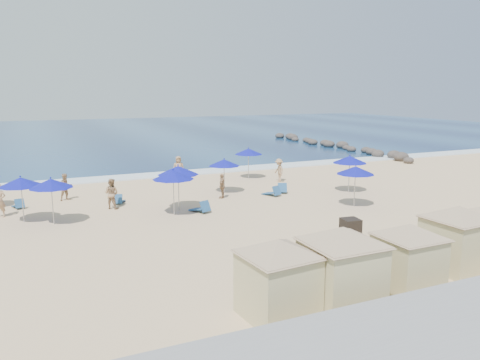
# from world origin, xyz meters

# --- Properties ---
(ground) EXTENTS (160.00, 160.00, 0.00)m
(ground) POSITION_xyz_m (0.00, 0.00, 0.00)
(ground) COLOR #DBB88B
(ground) RESTS_ON ground
(ocean) EXTENTS (160.00, 80.00, 0.06)m
(ocean) POSITION_xyz_m (0.00, 55.00, 0.03)
(ocean) COLOR navy
(ocean) RESTS_ON ground
(surf_line) EXTENTS (160.00, 2.50, 0.08)m
(surf_line) POSITION_xyz_m (0.00, 15.50, 0.04)
(surf_line) COLOR white
(surf_line) RESTS_ON ground
(seawall) EXTENTS (160.00, 6.10, 1.22)m
(seawall) POSITION_xyz_m (0.00, -13.50, 0.65)
(seawall) COLOR gray
(seawall) RESTS_ON ground
(rock_jetty) EXTENTS (2.56, 26.66, 0.96)m
(rock_jetty) POSITION_xyz_m (24.01, 24.90, 0.36)
(rock_jetty) COLOR #312B29
(rock_jetty) RESTS_ON ground
(trash_bin) EXTENTS (0.90, 0.90, 0.81)m
(trash_bin) POSITION_xyz_m (4.35, -4.00, 0.40)
(trash_bin) COLOR black
(trash_bin) RESTS_ON ground
(cabana_0) EXTENTS (4.34, 4.34, 2.73)m
(cabana_0) POSITION_xyz_m (-2.81, -9.76, 1.56)
(cabana_0) COLOR #C8BC89
(cabana_0) RESTS_ON ground
(cabana_1) EXTENTS (4.66, 4.66, 2.92)m
(cabana_1) POSITION_xyz_m (-0.64, -9.99, 1.67)
(cabana_1) COLOR #C8BC89
(cabana_1) RESTS_ON ground
(cabana_2) EXTENTS (4.13, 4.13, 2.59)m
(cabana_2) POSITION_xyz_m (2.32, -9.81, 1.48)
(cabana_2) COLOR #C8BC89
(cabana_2) RESTS_ON ground
(cabana_3) EXTENTS (4.43, 4.43, 2.78)m
(cabana_3) POSITION_xyz_m (5.33, -9.19, 1.59)
(cabana_3) COLOR #C8BC89
(cabana_3) RESTS_ON ground
(umbrella_1) EXTENTS (2.20, 2.20, 2.50)m
(umbrella_1) POSITION_xyz_m (-8.51, 3.87, 2.17)
(umbrella_1) COLOR #A5A8AD
(umbrella_1) RESTS_ON ground
(umbrella_3) EXTENTS (2.20, 2.20, 2.50)m
(umbrella_3) POSITION_xyz_m (-9.93, 4.92, 2.17)
(umbrella_3) COLOR #A5A8AD
(umbrella_3) RESTS_ON ground
(umbrella_4) EXTENTS (2.36, 2.36, 2.69)m
(umbrella_4) POSITION_xyz_m (-1.72, 4.03, 2.33)
(umbrella_4) COLOR #A5A8AD
(umbrella_4) RESTS_ON ground
(umbrella_5) EXTENTS (2.31, 2.31, 2.63)m
(umbrella_5) POSITION_xyz_m (-2.30, 3.05, 2.28)
(umbrella_5) COLOR #A5A8AD
(umbrella_5) RESTS_ON ground
(umbrella_6) EXTENTS (2.10, 2.10, 2.39)m
(umbrella_6) POSITION_xyz_m (2.44, 7.20, 2.07)
(umbrella_6) COLOR #A5A8AD
(umbrella_6) RESTS_ON ground
(umbrella_7) EXTENTS (2.17, 2.17, 2.47)m
(umbrella_7) POSITION_xyz_m (6.20, 11.30, 2.14)
(umbrella_7) COLOR #A5A8AD
(umbrella_7) RESTS_ON ground
(umbrella_8) EXTENTS (2.28, 2.28, 2.59)m
(umbrella_8) POSITION_xyz_m (10.25, 3.90, 2.25)
(umbrella_8) COLOR #A5A8AD
(umbrella_8) RESTS_ON ground
(umbrella_9) EXTENTS (2.23, 2.23, 2.53)m
(umbrella_9) POSITION_xyz_m (8.07, 0.50, 2.20)
(umbrella_9) COLOR #A5A8AD
(umbrella_9) RESTS_ON ground
(beach_chair_1) EXTENTS (0.77, 1.24, 0.63)m
(beach_chair_1) POSITION_xyz_m (-10.23, 8.28, 0.22)
(beach_chair_1) COLOR #245284
(beach_chair_1) RESTS_ON ground
(beach_chair_2) EXTENTS (0.95, 1.34, 0.67)m
(beach_chair_2) POSITION_xyz_m (-4.64, 6.98, 0.23)
(beach_chair_2) COLOR #245284
(beach_chair_2) RESTS_ON ground
(beach_chair_3) EXTENTS (1.04, 1.46, 0.74)m
(beach_chair_3) POSITION_xyz_m (-0.73, 2.96, 0.26)
(beach_chair_3) COLOR #245284
(beach_chair_3) RESTS_ON ground
(beach_chair_4) EXTENTS (0.97, 1.42, 0.72)m
(beach_chair_4) POSITION_xyz_m (5.00, 5.03, 0.25)
(beach_chair_4) COLOR #245284
(beach_chair_4) RESTS_ON ground
(beach_chair_5) EXTENTS (1.11, 1.47, 0.74)m
(beach_chair_5) POSITION_xyz_m (6.02, 5.62, 0.26)
(beach_chair_5) COLOR #245284
(beach_chair_5) RESTS_ON ground
(beachgoer_0) EXTENTS (0.79, 0.68, 1.84)m
(beachgoer_0) POSITION_xyz_m (-11.08, 6.58, 0.92)
(beachgoer_0) COLOR #A57F5B
(beachgoer_0) RESTS_ON ground
(beachgoer_1) EXTENTS (1.11, 1.07, 1.80)m
(beachgoer_1) POSITION_xyz_m (-5.21, 5.97, 0.90)
(beachgoer_1) COLOR #A57F5B
(beachgoer_1) RESTS_ON ground
(beachgoer_2) EXTENTS (0.87, 0.99, 1.61)m
(beachgoer_2) POSITION_xyz_m (1.71, 5.79, 0.80)
(beachgoer_2) COLOR #A57F5B
(beachgoer_2) RESTS_ON ground
(beachgoer_3) EXTENTS (0.72, 1.17, 1.75)m
(beachgoer_3) POSITION_xyz_m (7.75, 9.18, 0.88)
(beachgoer_3) COLOR #A57F5B
(beachgoer_3) RESTS_ON ground
(beachgoer_4) EXTENTS (1.01, 0.76, 1.85)m
(beachgoer_4) POSITION_xyz_m (1.01, 13.00, 0.93)
(beachgoer_4) COLOR #A57F5B
(beachgoer_4) RESTS_ON ground
(beachgoer_5) EXTENTS (0.98, 0.86, 1.70)m
(beachgoer_5) POSITION_xyz_m (-7.47, 9.32, 0.85)
(beachgoer_5) COLOR #A57F5B
(beachgoer_5) RESTS_ON ground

